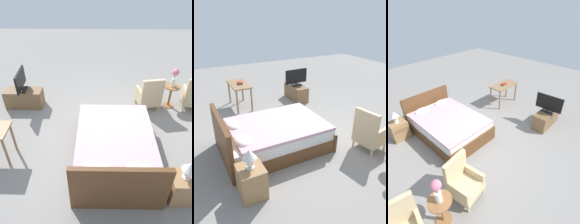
{
  "view_description": "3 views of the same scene",
  "coord_description": "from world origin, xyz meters",
  "views": [
    {
      "loc": [
        0.09,
        3.89,
        3.39
      ],
      "look_at": [
        0.15,
        0.23,
        0.65
      ],
      "focal_mm": 35.0,
      "sensor_mm": 36.0,
      "label": 1
    },
    {
      "loc": [
        -3.91,
        2.44,
        2.69
      ],
      "look_at": [
        0.09,
        0.35,
        0.59
      ],
      "focal_mm": 35.0,
      "sensor_mm": 36.0,
      "label": 2
    },
    {
      "loc": [
        -2.43,
        -2.56,
        3.27
      ],
      "look_at": [
        0.35,
        0.06,
        0.84
      ],
      "focal_mm": 28.0,
      "sensor_mm": 36.0,
      "label": 3
    }
  ],
  "objects": [
    {
      "name": "nightstand",
      "position": [
        -1.29,
        1.75,
        0.26
      ],
      "size": [
        0.44,
        0.41,
        0.52
      ],
      "color": "#997047",
      "rests_on": "ground_plane"
    },
    {
      "name": "table_lamp",
      "position": [
        -1.29,
        1.75,
        0.74
      ],
      "size": [
        0.22,
        0.22,
        0.33
      ],
      "color": "silver",
      "rests_on": "nightstand"
    },
    {
      "name": "vanity_desk",
      "position": [
        2.28,
        0.91,
        0.63
      ],
      "size": [
        1.04,
        0.52,
        0.74
      ],
      "color": "#8E6B47",
      "rests_on": "ground_plane"
    },
    {
      "name": "flower_vase",
      "position": [
        -1.77,
        -0.96,
        0.89
      ],
      "size": [
        0.17,
        0.17,
        0.48
      ],
      "color": "silver",
      "rests_on": "side_table"
    },
    {
      "name": "ground_plane",
      "position": [
        0.0,
        0.0,
        0.0
      ],
      "size": [
        16.0,
        16.0,
        0.0
      ],
      "primitive_type": "plane",
      "color": "gray"
    },
    {
      "name": "bed",
      "position": [
        -0.23,
        0.95,
        0.3
      ],
      "size": [
        1.51,
        2.18,
        0.96
      ],
      "color": "brown",
      "rests_on": "ground_plane"
    },
    {
      "name": "tv_flatscreen",
      "position": [
        2.06,
        -0.91,
        0.75
      ],
      "size": [
        0.22,
        0.77,
        0.53
      ],
      "color": "black",
      "rests_on": "tv_stand"
    },
    {
      "name": "side_table",
      "position": [
        -1.77,
        -0.96,
        0.38
      ],
      "size": [
        0.4,
        0.4,
        0.6
      ],
      "color": "#936038",
      "rests_on": "ground_plane"
    },
    {
      "name": "book_stack",
      "position": [
        2.24,
        0.88,
        0.77
      ],
      "size": [
        0.19,
        0.17,
        0.06
      ],
      "color": "#337A47",
      "rests_on": "vanity_desk"
    },
    {
      "name": "armchair_by_window_right",
      "position": [
        -1.19,
        -0.85,
        0.37
      ],
      "size": [
        0.62,
        0.62,
        0.92
      ],
      "color": "#CCB284",
      "rests_on": "ground_plane"
    },
    {
      "name": "tv_stand",
      "position": [
        2.06,
        -0.91,
        0.24
      ],
      "size": [
        0.96,
        0.4,
        0.48
      ],
      "color": "brown",
      "rests_on": "ground_plane"
    }
  ]
}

